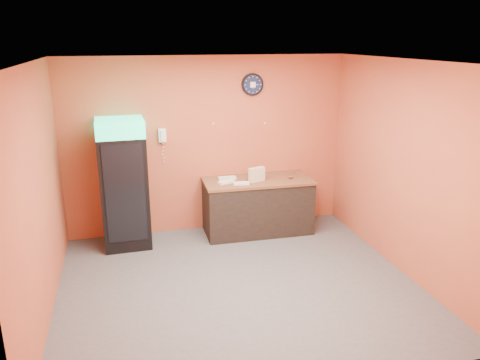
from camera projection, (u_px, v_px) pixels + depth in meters
name	position (u px, v px, depth m)	size (l,w,h in m)	color
floor	(239.00, 285.00, 6.03)	(4.50, 4.50, 0.00)	#47474C
back_wall	(208.00, 145.00, 7.47)	(4.50, 0.02, 2.80)	#B04531
left_wall	(38.00, 197.00, 5.08)	(0.02, 4.00, 2.80)	#B04531
right_wall	(404.00, 169.00, 6.15)	(0.02, 4.00, 2.80)	#B04531
ceiling	(238.00, 61.00, 5.21)	(4.50, 4.00, 0.02)	white
beverage_cooler	(124.00, 186.00, 6.92)	(0.70, 0.71, 1.94)	black
prep_counter	(257.00, 207.00, 7.58)	(1.70, 0.75, 0.85)	black
wall_clock	(252.00, 85.00, 7.34)	(0.35, 0.06, 0.35)	black
wall_phone	(162.00, 135.00, 7.19)	(0.12, 0.10, 0.21)	white
butcher_paper	(258.00, 181.00, 7.45)	(1.73, 0.79, 0.04)	brown
sub_roll_stack	(257.00, 174.00, 7.31)	(0.28, 0.17, 0.22)	beige
wrapped_sandwich_left	(226.00, 182.00, 7.24)	(0.26, 0.10, 0.04)	silver
wrapped_sandwich_mid	(241.00, 183.00, 7.18)	(0.25, 0.10, 0.04)	silver
wrapped_sandwich_right	(227.00, 178.00, 7.44)	(0.28, 0.11, 0.04)	silver
kitchen_tool	(255.00, 177.00, 7.49)	(0.06, 0.06, 0.06)	silver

